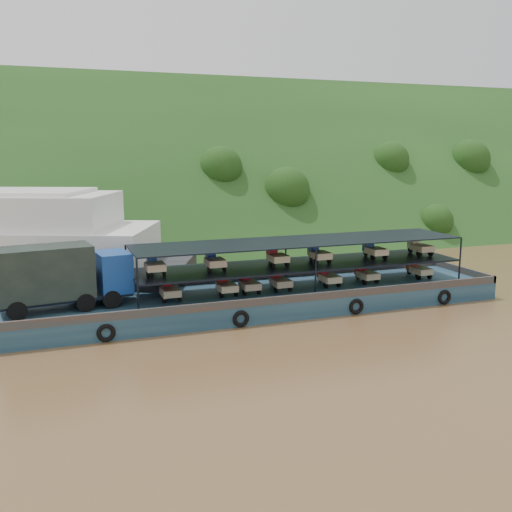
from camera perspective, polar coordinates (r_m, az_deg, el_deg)
name	(u,v)px	position (r m, az deg, el deg)	size (l,w,h in m)	color
ground	(298,307)	(39.50, 4.24, -5.14)	(160.00, 160.00, 0.00)	brown
hillside	(182,235)	(73.14, -7.41, 2.11)	(140.00, 28.00, 28.00)	#193513
cargo_barge	(230,293)	(38.09, -2.63, -3.71)	(35.00, 7.18, 5.10)	#122B41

